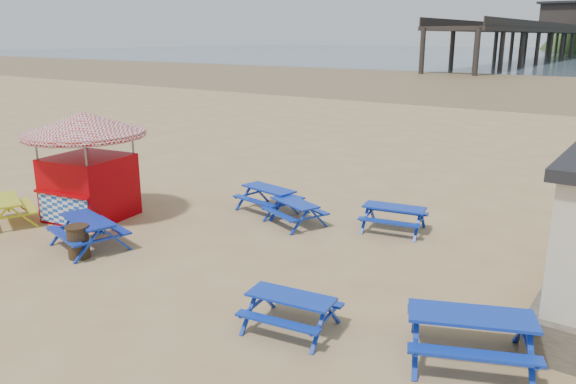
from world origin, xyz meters
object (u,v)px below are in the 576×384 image
Objects in this scene: picnic_table_blue_a at (295,213)px; picnic_table_yellow at (7,211)px; picnic_table_blue_b at (269,199)px; ice_cream_kiosk at (86,152)px; litter_bin at (78,242)px.

picnic_table_yellow is (-6.56, -4.51, 0.03)m from picnic_table_blue_a.
picnic_table_blue_b is 7.30m from picnic_table_yellow.
ice_cream_kiosk is 4.97× the size of litter_bin.
picnic_table_blue_b is 0.49× the size of ice_cream_kiosk.
litter_bin is at bearing 17.01° from picnic_table_yellow.
litter_bin is (-1.48, -5.47, 0.04)m from picnic_table_blue_b.
ice_cream_kiosk reaches higher than picnic_table_blue_b.
picnic_table_blue_b reaches higher than picnic_table_blue_a.
ice_cream_kiosk is 3.46m from litter_bin.
picnic_table_yellow is at bearing -139.60° from ice_cream_kiosk.
ice_cream_kiosk is at bearing -128.28° from picnic_table_blue_b.
picnic_table_blue_a is 7.96m from picnic_table_yellow.
picnic_table_yellow is 3.78m from litter_bin.
picnic_table_yellow is 2.72m from ice_cream_kiosk.
picnic_table_blue_a is at bearing 19.96° from ice_cream_kiosk.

